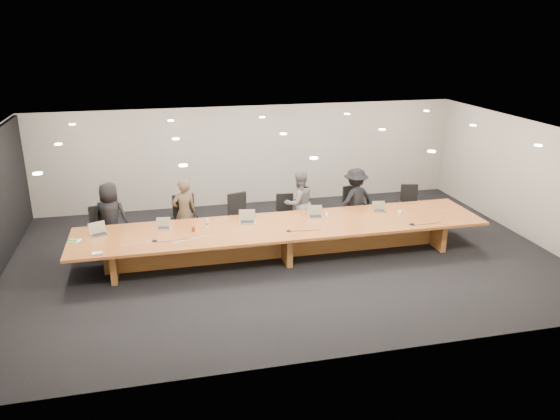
% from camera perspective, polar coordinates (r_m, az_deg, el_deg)
% --- Properties ---
extents(ground, '(12.00, 12.00, 0.00)m').
position_cam_1_polar(ground, '(12.25, 0.32, -4.87)').
color(ground, black).
rests_on(ground, ground).
extents(back_wall, '(12.00, 0.02, 2.80)m').
position_cam_1_polar(back_wall, '(15.53, -3.16, 5.71)').
color(back_wall, beige).
rests_on(back_wall, ground).
extents(conference_table, '(9.00, 1.80, 0.75)m').
position_cam_1_polar(conference_table, '(12.05, 0.33, -2.61)').
color(conference_table, brown).
rests_on(conference_table, ground).
extents(chair_far_left, '(0.69, 0.69, 1.08)m').
position_cam_1_polar(chair_far_left, '(12.92, -18.02, -1.97)').
color(chair_far_left, black).
rests_on(chair_far_left, ground).
extents(chair_left, '(0.69, 0.69, 1.20)m').
position_cam_1_polar(chair_left, '(12.82, -9.77, -1.15)').
color(chair_left, black).
rests_on(chair_left, ground).
extents(chair_mid_left, '(0.71, 0.71, 1.13)m').
position_cam_1_polar(chair_mid_left, '(13.05, -4.06, -0.72)').
color(chair_mid_left, black).
rests_on(chair_mid_left, ground).
extents(chair_mid_right, '(0.54, 0.54, 1.01)m').
position_cam_1_polar(chair_mid_right, '(13.34, 0.64, -0.50)').
color(chair_mid_right, black).
rests_on(chair_mid_right, ground).
extents(chair_right, '(0.68, 0.68, 1.10)m').
position_cam_1_polar(chair_right, '(13.86, 7.85, 0.26)').
color(chair_right, black).
rests_on(chair_right, ground).
extents(chair_far_right, '(0.64, 0.64, 1.04)m').
position_cam_1_polar(chair_far_right, '(14.38, 13.44, 0.49)').
color(chair_far_right, black).
rests_on(chair_far_right, ground).
extents(person_a, '(0.90, 0.71, 1.61)m').
position_cam_1_polar(person_a, '(12.86, -17.29, -0.71)').
color(person_a, black).
rests_on(person_a, ground).
extents(person_b, '(0.66, 0.52, 1.59)m').
position_cam_1_polar(person_b, '(12.81, -9.98, -0.26)').
color(person_b, '#403322').
rests_on(person_b, ground).
extents(person_c, '(0.90, 0.78, 1.60)m').
position_cam_1_polar(person_c, '(13.27, 2.01, 0.73)').
color(person_c, '#57575A').
rests_on(person_c, ground).
extents(person_d, '(1.17, 0.88, 1.61)m').
position_cam_1_polar(person_d, '(13.60, 7.85, 1.04)').
color(person_d, black).
rests_on(person_d, ground).
extents(laptop_a, '(0.42, 0.37, 0.27)m').
position_cam_1_polar(laptop_a, '(11.95, -18.38, -1.93)').
color(laptop_a, '#B7AA8C').
rests_on(laptop_a, conference_table).
extents(laptop_b, '(0.32, 0.25, 0.23)m').
position_cam_1_polar(laptop_b, '(11.98, -12.12, -1.41)').
color(laptop_b, beige).
rests_on(laptop_b, conference_table).
extents(laptop_c, '(0.39, 0.31, 0.28)m').
position_cam_1_polar(laptop_c, '(12.07, -3.45, -0.72)').
color(laptop_c, '#C6B697').
rests_on(laptop_c, conference_table).
extents(laptop_d, '(0.36, 0.28, 0.26)m').
position_cam_1_polar(laptop_d, '(12.43, 3.74, -0.19)').
color(laptop_d, '#B7A78B').
rests_on(laptop_d, conference_table).
extents(laptop_e, '(0.32, 0.26, 0.23)m').
position_cam_1_polar(laptop_e, '(13.01, 10.37, 0.34)').
color(laptop_e, tan).
rests_on(laptop_e, conference_table).
extents(water_bottle, '(0.07, 0.07, 0.20)m').
position_cam_1_polar(water_bottle, '(11.86, -7.61, -1.42)').
color(water_bottle, silver).
rests_on(water_bottle, conference_table).
extents(amber_mug, '(0.10, 0.10, 0.09)m').
position_cam_1_polar(amber_mug, '(11.75, -9.04, -1.98)').
color(amber_mug, maroon).
rests_on(amber_mug, conference_table).
extents(paper_cup_near, '(0.09, 0.09, 0.08)m').
position_cam_1_polar(paper_cup_near, '(12.53, 4.93, -0.49)').
color(paper_cup_near, white).
rests_on(paper_cup_near, conference_table).
extents(paper_cup_far, '(0.09, 0.09, 0.10)m').
position_cam_1_polar(paper_cup_far, '(12.90, 12.38, -0.26)').
color(paper_cup_far, silver).
rests_on(paper_cup_far, conference_table).
extents(notepad, '(0.28, 0.25, 0.01)m').
position_cam_1_polar(notepad, '(11.86, -20.68, -3.02)').
color(notepad, white).
rests_on(notepad, conference_table).
extents(lime_gadget, '(0.19, 0.13, 0.03)m').
position_cam_1_polar(lime_gadget, '(11.85, -20.78, -2.95)').
color(lime_gadget, green).
rests_on(lime_gadget, notepad).
extents(av_box, '(0.22, 0.18, 0.03)m').
position_cam_1_polar(av_box, '(11.06, -18.55, -4.31)').
color(av_box, '#B3B3B8').
rests_on(av_box, conference_table).
extents(mic_left, '(0.15, 0.15, 0.03)m').
position_cam_1_polar(mic_left, '(11.37, -12.98, -3.13)').
color(mic_left, black).
rests_on(mic_left, conference_table).
extents(mic_center, '(0.14, 0.14, 0.03)m').
position_cam_1_polar(mic_center, '(11.61, 0.92, -2.17)').
color(mic_center, black).
rests_on(mic_center, conference_table).
extents(mic_right, '(0.18, 0.18, 0.03)m').
position_cam_1_polar(mic_right, '(12.33, 13.63, -1.42)').
color(mic_right, black).
rests_on(mic_right, conference_table).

